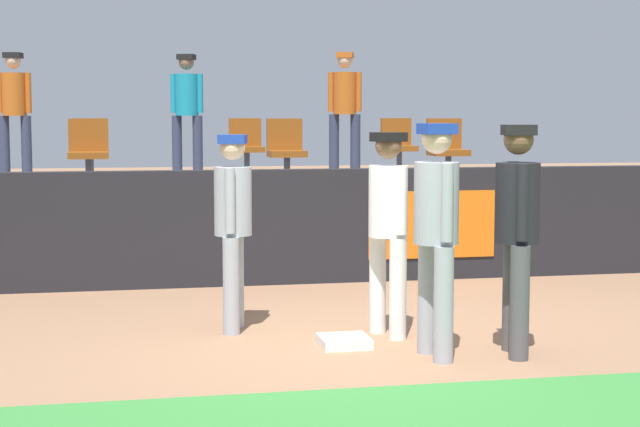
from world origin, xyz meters
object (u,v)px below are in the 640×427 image
at_px(spectator_hooded, 187,105).
at_px(seat_front_left, 88,149).
at_px(seat_front_center, 286,148).
at_px(spectator_capped, 345,104).
at_px(first_base, 344,341).
at_px(player_runner_visitor, 233,218).
at_px(player_coach_visitor, 436,223).
at_px(seat_back_left, 91,145).
at_px(player_fielder_home, 388,219).
at_px(seat_front_right, 447,147).
at_px(spectator_casual, 14,105).
at_px(seat_back_right, 398,143).
at_px(seat_back_center, 246,144).
at_px(player_umpire, 517,223).

bearing_deg(spectator_hooded, seat_front_left, 82.74).
height_order(seat_front_center, spectator_capped, spectator_capped).
distance_m(first_base, player_runner_visitor, 1.48).
height_order(first_base, spectator_hooded, spectator_hooded).
bearing_deg(first_base, seat_front_center, 86.21).
xyz_separation_m(player_coach_visitor, seat_back_left, (-2.73, 7.00, 0.42)).
distance_m(player_runner_visitor, spectator_capped, 6.87).
bearing_deg(seat_back_left, player_fielder_home, -67.21).
distance_m(seat_front_right, seat_back_left, 4.90).
xyz_separation_m(player_runner_visitor, player_coach_visitor, (1.42, -1.32, 0.06)).
bearing_deg(seat_front_right, first_base, -117.49).
height_order(player_runner_visitor, player_coach_visitor, player_coach_visitor).
xyz_separation_m(player_runner_visitor, spectator_casual, (-2.40, 6.59, 1.04)).
bearing_deg(spectator_hooded, first_base, 115.49).
relative_size(seat_back_right, seat_front_left, 1.00).
height_order(player_coach_visitor, seat_back_left, seat_back_left).
xyz_separation_m(seat_back_center, spectator_capped, (1.59, 0.65, 0.59)).
height_order(seat_front_left, seat_back_center, same).
relative_size(player_umpire, seat_back_left, 2.16).
distance_m(player_coach_visitor, spectator_hooded, 8.08).
distance_m(player_umpire, seat_front_center, 5.33).
bearing_deg(player_coach_visitor, seat_back_right, 161.90).
distance_m(first_base, seat_back_left, 6.96).
distance_m(seat_back_center, spectator_casual, 3.42).
relative_size(first_base, spectator_casual, 0.22).
xyz_separation_m(player_coach_visitor, spectator_hooded, (-1.33, 7.91, 0.99)).
relative_size(seat_front_center, seat_back_center, 1.00).
height_order(player_coach_visitor, spectator_capped, spectator_capped).
bearing_deg(seat_back_center, spectator_casual, 164.35).
xyz_separation_m(seat_front_right, seat_back_center, (-2.39, 1.80, -0.00)).
bearing_deg(player_runner_visitor, player_coach_visitor, 61.41).
relative_size(player_umpire, spectator_capped, 0.99).
bearing_deg(seat_back_left, seat_front_right, -21.55).
bearing_deg(seat_back_center, first_base, -90.33).
bearing_deg(player_coach_visitor, seat_front_right, 156.06).
distance_m(player_fielder_home, seat_back_left, 6.68).
relative_size(seat_back_center, spectator_hooded, 0.47).
height_order(first_base, player_umpire, player_umpire).
relative_size(seat_front_center, seat_front_left, 1.00).
bearing_deg(player_coach_visitor, player_umpire, 82.68).
distance_m(player_coach_visitor, spectator_capped, 7.78).
bearing_deg(spectator_casual, first_base, 124.29).
height_order(first_base, player_coach_visitor, player_coach_visitor).
bearing_deg(player_runner_visitor, player_umpire, 71.21).
relative_size(seat_front_left, spectator_capped, 0.46).
height_order(seat_front_center, seat_back_center, same).
bearing_deg(spectator_casual, seat_front_right, 165.09).
bearing_deg(player_fielder_home, spectator_casual, -170.88).
height_order(seat_back_right, seat_back_left, same).
height_order(player_umpire, seat_back_right, seat_back_right).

